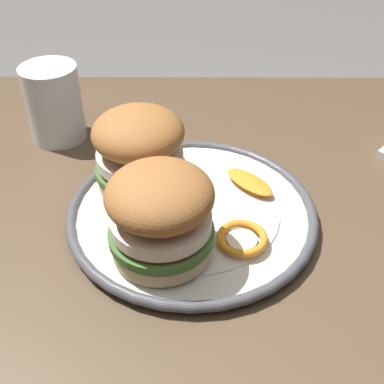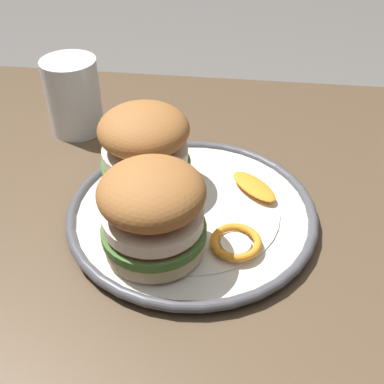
{
  "view_description": "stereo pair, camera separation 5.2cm",
  "coord_description": "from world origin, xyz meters",
  "views": [
    {
      "loc": [
        -0.01,
        -0.39,
        1.16
      ],
      "look_at": [
        -0.01,
        0.04,
        0.82
      ],
      "focal_mm": 45.36,
      "sensor_mm": 36.0,
      "label": 1
    },
    {
      "loc": [
        0.04,
        -0.39,
        1.16
      ],
      "look_at": [
        -0.01,
        0.04,
        0.82
      ],
      "focal_mm": 45.36,
      "sensor_mm": 36.0,
      "label": 2
    }
  ],
  "objects": [
    {
      "name": "sandwich_half_left",
      "position": [
        -0.04,
        -0.03,
        0.84
      ],
      "size": [
        0.13,
        0.13,
        0.1
      ],
      "color": "beige",
      "rests_on": "dinner_plate"
    },
    {
      "name": "dining_table",
      "position": [
        0.0,
        0.0,
        0.66
      ],
      "size": [
        1.26,
        0.85,
        0.78
      ],
      "color": "brown",
      "rests_on": "ground"
    },
    {
      "name": "orange_peel_curled",
      "position": [
        0.04,
        -0.01,
        0.8
      ],
      "size": [
        0.08,
        0.08,
        0.01
      ],
      "color": "orange",
      "rests_on": "dinner_plate"
    },
    {
      "name": "dinner_plate",
      "position": [
        -0.01,
        0.04,
        0.78
      ],
      "size": [
        0.29,
        0.29,
        0.02
      ],
      "color": "silver",
      "rests_on": "dining_table"
    },
    {
      "name": "drinking_glass",
      "position": [
        -0.21,
        0.22,
        0.82
      ],
      "size": [
        0.08,
        0.08,
        0.11
      ],
      "color": "white",
      "rests_on": "dining_table"
    },
    {
      "name": "sandwich_half_right",
      "position": [
        -0.08,
        0.09,
        0.84
      ],
      "size": [
        0.12,
        0.12,
        0.1
      ],
      "color": "beige",
      "rests_on": "dinner_plate"
    },
    {
      "name": "orange_peel_strip_long",
      "position": [
        0.06,
        0.09,
        0.8
      ],
      "size": [
        0.07,
        0.07,
        0.01
      ],
      "color": "orange",
      "rests_on": "dinner_plate"
    }
  ]
}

